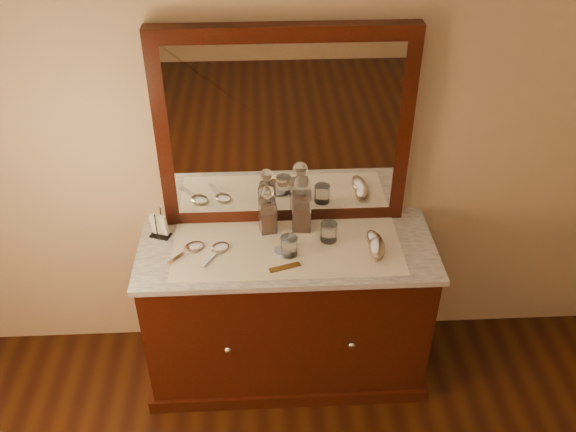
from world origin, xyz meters
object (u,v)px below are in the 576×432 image
at_px(hand_mirror_outer, 191,249).
at_px(napkin_rack, 159,226).
at_px(mirror_frame, 284,130).
at_px(pin_dish, 282,251).
at_px(comb, 285,267).
at_px(decanter_left, 268,214).
at_px(brush_near, 377,248).
at_px(dresser_cabinet, 287,312).
at_px(hand_mirror_inner, 218,250).
at_px(brush_far, 375,241).
at_px(decanter_right, 302,209).

bearing_deg(hand_mirror_outer, napkin_rack, 141.14).
bearing_deg(mirror_frame, pin_dish, -95.32).
distance_m(comb, hand_mirror_outer, 0.47).
distance_m(decanter_left, brush_near, 0.55).
xyz_separation_m(dresser_cabinet, hand_mirror_inner, (-0.33, -0.03, 0.45)).
height_order(comb, brush_far, brush_far).
xyz_separation_m(dresser_cabinet, decanter_right, (0.08, 0.14, 0.56)).
height_order(decanter_right, brush_far, decanter_right).
bearing_deg(pin_dish, decanter_left, 108.60).
distance_m(decanter_left, brush_far, 0.54).
height_order(decanter_right, hand_mirror_outer, decanter_right).
relative_size(pin_dish, decanter_right, 0.25).
relative_size(mirror_frame, napkin_rack, 8.07).
relative_size(napkin_rack, brush_near, 0.82).
relative_size(napkin_rack, decanter_right, 0.49).
height_order(napkin_rack, brush_far, napkin_rack).
height_order(dresser_cabinet, decanter_right, decanter_right).
xyz_separation_m(dresser_cabinet, hand_mirror_outer, (-0.46, -0.01, 0.45)).
relative_size(pin_dish, decanter_left, 0.29).
relative_size(comb, hand_mirror_inner, 0.73).
height_order(mirror_frame, decanter_left, mirror_frame).
relative_size(dresser_cabinet, brush_far, 8.48).
distance_m(brush_far, hand_mirror_inner, 0.76).
xyz_separation_m(dresser_cabinet, brush_near, (0.42, -0.07, 0.47)).
distance_m(dresser_cabinet, napkin_rack, 0.80).
xyz_separation_m(mirror_frame, hand_mirror_outer, (-0.46, -0.26, -0.49)).
bearing_deg(brush_near, comb, -167.86).
relative_size(pin_dish, napkin_rack, 0.52).
distance_m(napkin_rack, hand_mirror_outer, 0.21).
bearing_deg(dresser_cabinet, pin_dish, -118.02).
bearing_deg(decanter_right, mirror_frame, 127.19).
bearing_deg(mirror_frame, hand_mirror_outer, -150.58).
relative_size(comb, brush_far, 0.90).
bearing_deg(hand_mirror_inner, comb, -24.08).
distance_m(comb, brush_far, 0.47).
relative_size(brush_near, hand_mirror_outer, 0.92).
bearing_deg(brush_near, decanter_left, 158.72).
height_order(hand_mirror_outer, hand_mirror_inner, same).
bearing_deg(pin_dish, hand_mirror_inner, 175.21).
distance_m(mirror_frame, hand_mirror_outer, 0.72).
relative_size(mirror_frame, hand_mirror_outer, 6.09).
distance_m(dresser_cabinet, decanter_right, 0.58).
bearing_deg(hand_mirror_inner, pin_dish, -4.79).
bearing_deg(decanter_left, dresser_cabinet, -55.41).
height_order(pin_dish, comb, pin_dish).
bearing_deg(decanter_left, brush_near, -21.28).
relative_size(decanter_right, brush_near, 1.67).
bearing_deg(mirror_frame, hand_mirror_inner, -140.67).
bearing_deg(comb, hand_mirror_inner, 138.76).
relative_size(mirror_frame, pin_dish, 15.65).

